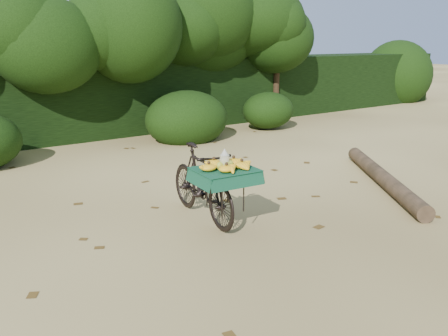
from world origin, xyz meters
TOP-DOWN VIEW (x-y plane):
  - ground at (0.00, 0.00)m, footprint 80.00×80.00m
  - vendor_bicycle at (-0.96, -0.23)m, footprint 0.76×1.76m
  - fallen_log at (2.28, -0.64)m, footprint 2.14×2.93m
  - hedge_backdrop at (0.00, 6.30)m, footprint 26.00×1.80m
  - tree_row at (-0.65, 5.50)m, footprint 14.50×2.00m
  - bush_clumps at (0.50, 4.30)m, footprint 8.80×1.70m
  - leaf_litter at (0.00, 0.65)m, footprint 7.00×7.30m

SIDE VIEW (x-z plane):
  - ground at x=0.00m, z-range 0.00..0.00m
  - leaf_litter at x=0.00m, z-range 0.00..0.01m
  - fallen_log at x=2.28m, z-range 0.00..0.25m
  - bush_clumps at x=0.50m, z-range 0.00..0.90m
  - vendor_bicycle at x=-0.96m, z-range 0.01..1.01m
  - hedge_backdrop at x=0.00m, z-range 0.00..1.80m
  - tree_row at x=-0.65m, z-range 0.00..4.00m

